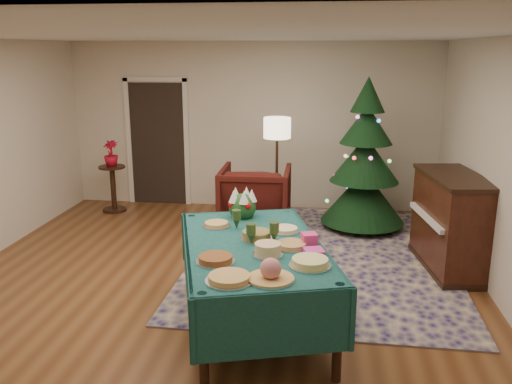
# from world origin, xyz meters

# --- Properties ---
(room_shell) EXTENTS (7.00, 7.00, 7.00)m
(room_shell) POSITION_xyz_m (0.00, 0.00, 1.35)
(room_shell) COLOR #593319
(room_shell) RESTS_ON ground
(doorway) EXTENTS (1.08, 0.04, 2.16)m
(doorway) POSITION_xyz_m (-1.60, 3.48, 1.10)
(doorway) COLOR black
(doorway) RESTS_ON ground
(rug) EXTENTS (3.29, 4.27, 0.02)m
(rug) POSITION_xyz_m (1.19, 1.29, 0.01)
(rug) COLOR #1B1653
(rug) RESTS_ON ground
(buffet_table) EXTENTS (1.80, 2.41, 0.84)m
(buffet_table) POSITION_xyz_m (0.56, -0.62, 0.67)
(buffet_table) COLOR black
(buffet_table) RESTS_ON ground
(platter_0) EXTENTS (0.38, 0.38, 0.05)m
(platter_0) POSITION_xyz_m (0.48, -1.46, 0.86)
(platter_0) COLOR silver
(platter_0) RESTS_ON buffet_table
(platter_1) EXTENTS (0.37, 0.37, 0.18)m
(platter_1) POSITION_xyz_m (0.80, -1.41, 0.91)
(platter_1) COLOR silver
(platter_1) RESTS_ON buffet_table
(platter_2) EXTENTS (0.35, 0.35, 0.07)m
(platter_2) POSITION_xyz_m (1.09, -1.09, 0.87)
(platter_2) COLOR silver
(platter_2) RESTS_ON buffet_table
(platter_3) EXTENTS (0.33, 0.33, 0.06)m
(platter_3) POSITION_xyz_m (0.30, -1.10, 0.86)
(platter_3) COLOR silver
(platter_3) RESTS_ON buffet_table
(platter_4) EXTENTS (0.27, 0.27, 0.11)m
(platter_4) POSITION_xyz_m (0.72, -0.90, 0.89)
(platter_4) COLOR silver
(platter_4) RESTS_ON buffet_table
(platter_5) EXTENTS (0.32, 0.32, 0.05)m
(platter_5) POSITION_xyz_m (0.91, -0.66, 0.86)
(platter_5) COLOR silver
(platter_5) RESTS_ON buffet_table
(platter_6) EXTENTS (0.31, 0.31, 0.08)m
(platter_6) POSITION_xyz_m (0.57, -0.49, 0.87)
(platter_6) COLOR silver
(platter_6) RESTS_ON buffet_table
(platter_7) EXTENTS (0.29, 0.29, 0.05)m
(platter_7) POSITION_xyz_m (0.82, -0.24, 0.86)
(platter_7) COLOR silver
(platter_7) RESTS_ON buffet_table
(platter_8) EXTENTS (0.28, 0.28, 0.05)m
(platter_8) POSITION_xyz_m (0.13, -0.17, 0.86)
(platter_8) COLOR silver
(platter_8) RESTS_ON buffet_table
(goblet_0) EXTENTS (0.09, 0.09, 0.19)m
(goblet_0) POSITION_xyz_m (0.34, -0.21, 0.94)
(goblet_0) COLOR #2D471E
(goblet_0) RESTS_ON buffet_table
(goblet_1) EXTENTS (0.09, 0.09, 0.19)m
(goblet_1) POSITION_xyz_m (0.74, -0.55, 0.94)
(goblet_1) COLOR #2D471E
(goblet_1) RESTS_ON buffet_table
(goblet_2) EXTENTS (0.09, 0.09, 0.19)m
(goblet_2) POSITION_xyz_m (0.54, -0.62, 0.94)
(goblet_2) COLOR #2D471E
(goblet_2) RESTS_ON buffet_table
(napkin_stack) EXTENTS (0.21, 0.21, 0.04)m
(napkin_stack) POSITION_xyz_m (1.11, -0.81, 0.86)
(napkin_stack) COLOR #D33AA3
(napkin_stack) RESTS_ON buffet_table
(gift_box) EXTENTS (0.17, 0.17, 0.11)m
(gift_box) POSITION_xyz_m (1.07, -0.58, 0.89)
(gift_box) COLOR #D73B81
(gift_box) RESTS_ON buffet_table
(centerpiece) EXTENTS (0.30, 0.30, 0.35)m
(centerpiece) POSITION_xyz_m (0.34, 0.19, 0.98)
(centerpiece) COLOR #1E4C1E
(centerpiece) RESTS_ON buffet_table
(armchair) EXTENTS (1.01, 0.95, 1.03)m
(armchair) POSITION_xyz_m (0.20, 2.33, 0.51)
(armchair) COLOR #3F110D
(armchair) RESTS_ON ground
(floor_lamp) EXTENTS (0.39, 0.39, 1.62)m
(floor_lamp) POSITION_xyz_m (0.50, 2.47, 1.38)
(floor_lamp) COLOR #A57F3F
(floor_lamp) RESTS_ON ground
(side_table) EXTENTS (0.42, 0.42, 0.75)m
(side_table) POSITION_xyz_m (-2.20, 2.91, 0.37)
(side_table) COLOR black
(side_table) RESTS_ON ground
(potted_plant) EXTENTS (0.23, 0.41, 0.23)m
(potted_plant) POSITION_xyz_m (-2.20, 2.91, 0.87)
(potted_plant) COLOR #AF0C22
(potted_plant) RESTS_ON side_table
(christmas_tree) EXTENTS (1.50, 1.50, 2.21)m
(christmas_tree) POSITION_xyz_m (1.77, 2.51, 0.99)
(christmas_tree) COLOR black
(christmas_tree) RESTS_ON ground
(piano) EXTENTS (0.79, 1.41, 1.16)m
(piano) POSITION_xyz_m (2.70, 1.08, 0.57)
(piano) COLOR black
(piano) RESTS_ON ground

